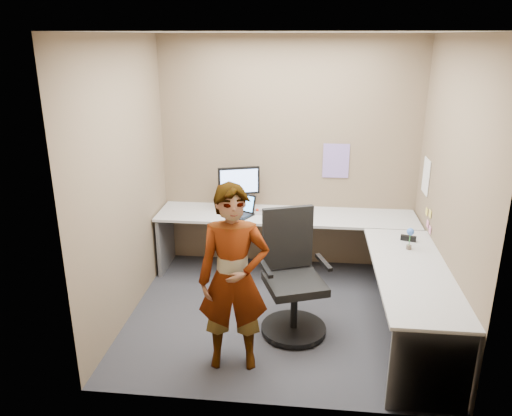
# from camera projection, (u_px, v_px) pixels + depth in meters

# --- Properties ---
(ground) EXTENTS (3.00, 3.00, 0.00)m
(ground) POSITION_uv_depth(u_px,v_px,m) (280.00, 315.00, 5.04)
(ground) COLOR #25252A
(ground) RESTS_ON ground
(wall_back) EXTENTS (3.00, 0.00, 3.00)m
(wall_back) POSITION_uv_depth(u_px,v_px,m) (289.00, 155.00, 5.82)
(wall_back) COLOR brown
(wall_back) RESTS_ON ground
(wall_right) EXTENTS (0.00, 2.70, 2.70)m
(wall_right) POSITION_uv_depth(u_px,v_px,m) (450.00, 192.00, 4.44)
(wall_right) COLOR brown
(wall_right) RESTS_ON ground
(wall_left) EXTENTS (0.00, 2.70, 2.70)m
(wall_left) POSITION_uv_depth(u_px,v_px,m) (125.00, 182.00, 4.75)
(wall_left) COLOR brown
(wall_left) RESTS_ON ground
(ceiling) EXTENTS (3.00, 3.00, 0.00)m
(ceiling) POSITION_uv_depth(u_px,v_px,m) (285.00, 32.00, 4.15)
(ceiling) COLOR white
(ceiling) RESTS_ON wall_back
(desk) EXTENTS (2.98, 2.58, 0.73)m
(desk) POSITION_uv_depth(u_px,v_px,m) (325.00, 248.00, 5.16)
(desk) COLOR #ADADAD
(desk) RESTS_ON ground
(paper_ream) EXTENTS (0.35, 0.30, 0.06)m
(paper_ream) POSITION_uv_depth(u_px,v_px,m) (239.00, 208.00, 5.84)
(paper_ream) COLOR #B62B12
(paper_ream) RESTS_ON desk
(monitor) EXTENTS (0.47, 0.21, 0.46)m
(monitor) POSITION_uv_depth(u_px,v_px,m) (239.00, 183.00, 5.75)
(monitor) COLOR black
(monitor) RESTS_ON paper_ream
(laptop) EXTENTS (0.40, 0.38, 0.23)m
(laptop) POSITION_uv_depth(u_px,v_px,m) (240.00, 209.00, 5.71)
(laptop) COLOR black
(laptop) RESTS_ON desk
(trackball_mouse) EXTENTS (0.12, 0.08, 0.07)m
(trackball_mouse) POSITION_uv_depth(u_px,v_px,m) (257.00, 212.00, 5.72)
(trackball_mouse) COLOR #B7B7BC
(trackball_mouse) RESTS_ON desk
(origami) EXTENTS (0.10, 0.10, 0.06)m
(origami) POSITION_uv_depth(u_px,v_px,m) (298.00, 219.00, 5.48)
(origami) COLOR white
(origami) RESTS_ON desk
(stapler) EXTENTS (0.16, 0.08, 0.05)m
(stapler) POSITION_uv_depth(u_px,v_px,m) (408.00, 238.00, 4.98)
(stapler) COLOR black
(stapler) RESTS_ON desk
(flower) EXTENTS (0.07, 0.07, 0.22)m
(flower) POSITION_uv_depth(u_px,v_px,m) (410.00, 235.00, 4.75)
(flower) COLOR brown
(flower) RESTS_ON desk
(calendar_purple) EXTENTS (0.30, 0.01, 0.40)m
(calendar_purple) POSITION_uv_depth(u_px,v_px,m) (336.00, 161.00, 5.77)
(calendar_purple) COLOR #846BB7
(calendar_purple) RESTS_ON wall_back
(calendar_white) EXTENTS (0.01, 0.28, 0.38)m
(calendar_white) POSITION_uv_depth(u_px,v_px,m) (426.00, 176.00, 5.32)
(calendar_white) COLOR white
(calendar_white) RESTS_ON wall_right
(sticky_note_a) EXTENTS (0.01, 0.07, 0.07)m
(sticky_note_a) POSITION_uv_depth(u_px,v_px,m) (430.00, 214.00, 5.09)
(sticky_note_a) COLOR #F2E059
(sticky_note_a) RESTS_ON wall_right
(sticky_note_b) EXTENTS (0.01, 0.07, 0.07)m
(sticky_note_b) POSITION_uv_depth(u_px,v_px,m) (428.00, 224.00, 5.18)
(sticky_note_b) COLOR pink
(sticky_note_b) RESTS_ON wall_right
(sticky_note_c) EXTENTS (0.01, 0.07, 0.07)m
(sticky_note_c) POSITION_uv_depth(u_px,v_px,m) (430.00, 230.00, 5.07)
(sticky_note_c) COLOR pink
(sticky_note_c) RESTS_ON wall_right
(sticky_note_d) EXTENTS (0.01, 0.07, 0.07)m
(sticky_note_d) POSITION_uv_depth(u_px,v_px,m) (427.00, 212.00, 5.24)
(sticky_note_d) COLOR #F2E059
(sticky_note_d) RESTS_ON wall_right
(office_chair) EXTENTS (0.67, 0.66, 1.16)m
(office_chair) POSITION_uv_depth(u_px,v_px,m) (292.00, 284.00, 4.65)
(office_chair) COLOR black
(office_chair) RESTS_ON ground
(person) EXTENTS (0.62, 0.45, 1.60)m
(person) POSITION_uv_depth(u_px,v_px,m) (234.00, 279.00, 4.05)
(person) COLOR #999399
(person) RESTS_ON ground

